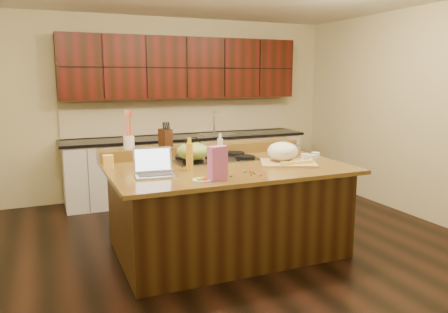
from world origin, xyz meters
name	(u,v)px	position (x,y,z in m)	size (l,w,h in m)	color
room	(226,124)	(0.00, 0.00, 1.35)	(5.52, 5.02, 2.72)	black
island	(226,207)	(0.00, 0.00, 0.46)	(2.40, 1.60, 0.92)	black
back_ledge	(203,149)	(0.00, 0.70, 0.98)	(2.40, 0.30, 0.12)	black
cooktop	(215,159)	(0.00, 0.30, 0.94)	(0.92, 0.52, 0.05)	gray
back_counter	(187,133)	(0.30, 2.23, 0.98)	(3.70, 0.66, 2.40)	silver
kettle	(193,151)	(-0.30, 0.17, 1.06)	(0.20, 0.20, 0.18)	black
green_bowl	(193,151)	(-0.30, 0.17, 1.06)	(0.34, 0.34, 0.18)	olive
laptop	(154,168)	(-0.80, -0.18, 0.99)	(0.38, 0.32, 0.25)	#B7B7BC
oil_bottle	(190,157)	(-0.43, -0.12, 1.06)	(0.07, 0.07, 0.27)	gold
vinegar_bottle	(220,150)	(0.01, 0.19, 1.04)	(0.06, 0.06, 0.25)	silver
wooden_tray	(284,154)	(0.59, -0.16, 1.02)	(0.68, 0.60, 0.23)	tan
ramekin_a	(315,154)	(1.15, 0.07, 0.94)	(0.10, 0.10, 0.04)	white
ramekin_b	(305,156)	(0.99, 0.03, 0.94)	(0.10, 0.10, 0.04)	white
ramekin_c	(312,157)	(1.01, -0.06, 0.94)	(0.10, 0.10, 0.04)	white
strainer_bowl	(290,151)	(0.92, 0.25, 0.97)	(0.24, 0.24, 0.09)	#996B3F
kitchen_timer	(307,160)	(0.83, -0.25, 0.96)	(0.08, 0.08, 0.07)	silver
pink_bag	(218,163)	(-0.33, -0.59, 1.07)	(0.16, 0.09, 0.30)	#BF5AA0
candy_plate	(203,180)	(-0.46, -0.56, 0.93)	(0.18, 0.18, 0.01)	white
package_box	(108,162)	(-1.15, 0.27, 0.99)	(0.10, 0.07, 0.14)	#ECBD53
utensil_crock	(129,142)	(-0.86, 0.70, 1.11)	(0.12, 0.12, 0.14)	white
knife_block	(165,138)	(-0.45, 0.70, 1.14)	(0.10, 0.16, 0.20)	black
gumdrop_0	(231,176)	(-0.17, -0.52, 0.93)	(0.02, 0.02, 0.02)	red
gumdrop_1	(231,176)	(-0.18, -0.53, 0.93)	(0.02, 0.02, 0.02)	#198C26
gumdrop_2	(222,177)	(-0.26, -0.54, 0.93)	(0.02, 0.02, 0.02)	red
gumdrop_3	(251,174)	(0.03, -0.53, 0.93)	(0.02, 0.02, 0.02)	#198C26
gumdrop_4	(250,172)	(0.07, -0.43, 0.93)	(0.02, 0.02, 0.02)	red
gumdrop_5	(226,173)	(-0.17, -0.39, 0.93)	(0.02, 0.02, 0.02)	#198C26
gumdrop_6	(253,172)	(0.08, -0.46, 0.93)	(0.02, 0.02, 0.02)	red
gumdrop_7	(228,174)	(-0.16, -0.43, 0.93)	(0.02, 0.02, 0.02)	#198C26
gumdrop_8	(261,175)	(0.10, -0.61, 0.93)	(0.02, 0.02, 0.02)	red
gumdrop_9	(254,173)	(0.08, -0.50, 0.93)	(0.02, 0.02, 0.02)	#198C26
gumdrop_10	(222,176)	(-0.25, -0.50, 0.93)	(0.02, 0.02, 0.02)	red
gumdrop_11	(245,172)	(0.02, -0.42, 0.93)	(0.02, 0.02, 0.02)	#198C26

